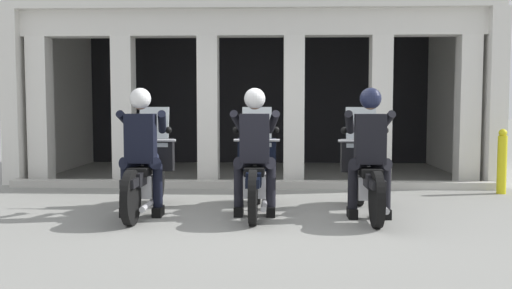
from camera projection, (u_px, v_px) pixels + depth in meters
The scene contains 10 objects.
ground_plane at pixel (262, 181), 10.21m from camera, with size 80.00×80.00×0.00m, color gray.
station_building at pixel (255, 77), 11.69m from camera, with size 8.48×4.21×3.14m.
kerb_strip at pixel (250, 184), 9.33m from camera, with size 7.98×0.24×0.12m, color #B7B5AD.
motorcycle_left at pixel (147, 173), 7.26m from camera, with size 0.62×2.04×1.35m.
police_officer_left at pixel (141, 141), 6.94m from camera, with size 0.63×0.61×1.58m.
motorcycle_center at pixel (256, 173), 7.28m from camera, with size 0.62×2.04×1.35m.
police_officer_center at pixel (255, 141), 6.96m from camera, with size 0.63×0.61×1.58m.
motorcycle_right at pixel (366, 174), 7.14m from camera, with size 0.62×2.04×1.35m.
police_officer_right at pixel (370, 141), 6.83m from camera, with size 0.63×0.61×1.58m.
bollard_kerbside at pixel (502, 162), 8.72m from camera, with size 0.14×0.14×1.01m.
Camera 1 is at (0.28, -7.13, 1.40)m, focal length 39.68 mm.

